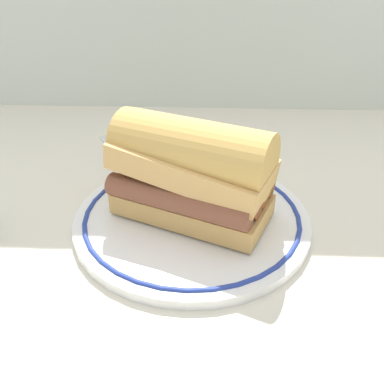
# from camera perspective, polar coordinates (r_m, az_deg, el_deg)

# --- Properties ---
(ground_plane) EXTENTS (1.50, 1.50, 0.00)m
(ground_plane) POSITION_cam_1_polar(r_m,az_deg,el_deg) (0.54, -1.65, -2.97)
(ground_plane) COLOR beige
(plate) EXTENTS (0.29, 0.29, 0.01)m
(plate) POSITION_cam_1_polar(r_m,az_deg,el_deg) (0.52, -0.00, -3.49)
(plate) COLOR white
(plate) RESTS_ON ground_plane
(sausage_sandwich) EXTENTS (0.20, 0.16, 0.12)m
(sausage_sandwich) POSITION_cam_1_polar(r_m,az_deg,el_deg) (0.49, -0.00, 2.93)
(sausage_sandwich) COLOR tan
(sausage_sandwich) RESTS_ON plate
(butter_knife) EXTENTS (0.08, 0.13, 0.01)m
(butter_knife) POSITION_cam_1_polar(r_m,az_deg,el_deg) (0.70, -9.86, 5.37)
(butter_knife) COLOR silver
(butter_knife) RESTS_ON ground_plane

